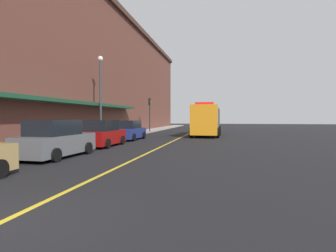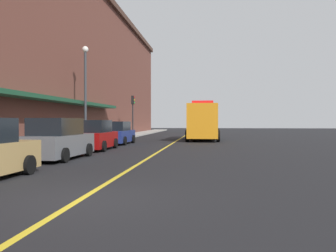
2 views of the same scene
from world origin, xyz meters
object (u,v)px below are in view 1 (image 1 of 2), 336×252
parked_car_2 (102,134)px  parked_car_3 (129,131)px  utility_truck (207,121)px  parked_car_1 (56,140)px  street_lamp_left (101,88)px  parking_meter_1 (42,135)px  traffic_light_near (150,108)px

parked_car_2 → parked_car_3: size_ratio=0.99×
parked_car_2 → utility_truck: bearing=-28.5°
parked_car_2 → parked_car_1: bearing=179.0°
utility_truck → street_lamp_left: 12.01m
parked_car_1 → street_lamp_left: bearing=12.9°
parked_car_3 → street_lamp_left: 4.40m
street_lamp_left → parked_car_1: bearing=-78.4°
parking_meter_1 → traffic_light_near: size_ratio=0.31×
parked_car_1 → street_lamp_left: size_ratio=0.67×
parked_car_1 → utility_truck: 18.66m
traffic_light_near → street_lamp_left: bearing=-92.9°
parked_car_3 → utility_truck: (6.39, 6.55, 0.84)m
street_lamp_left → traffic_light_near: 13.30m
utility_truck → parking_meter_1: bearing=-23.9°
utility_truck → street_lamp_left: street_lamp_left is taller
parked_car_1 → traffic_light_near: traffic_light_near is taller
parked_car_1 → parking_meter_1: parked_car_1 is taller
parked_car_3 → parked_car_1: bearing=-179.0°
parked_car_2 → traffic_light_near: traffic_light_near is taller
parked_car_3 → utility_truck: 9.19m
utility_truck → traffic_light_near: size_ratio=1.91×
parked_car_3 → parking_meter_1: size_ratio=3.33×
parked_car_2 → traffic_light_near: bearing=3.4°
parked_car_1 → street_lamp_left: 10.11m
parked_car_1 → utility_truck: utility_truck is taller
traffic_light_near → parked_car_3: bearing=-83.9°
street_lamp_left → traffic_light_near: (0.66, 13.23, -1.24)m
parked_car_2 → parked_car_3: parked_car_2 is taller
parked_car_2 → parking_meter_1: bearing=163.2°
parked_car_1 → parking_meter_1: 1.52m
parked_car_1 → parked_car_2: bearing=1.2°
parking_meter_1 → parked_car_1: bearing=-30.4°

